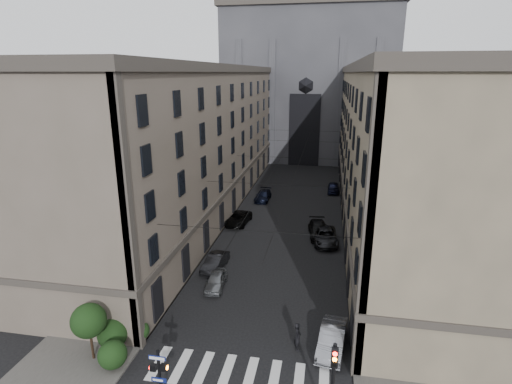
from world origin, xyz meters
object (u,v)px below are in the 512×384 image
Objects in this scene: gothic_tower at (309,73)px; car_right_midfar at (319,230)px; pedestrian_signal_left at (159,375)px; car_left_midfar at (238,219)px; car_left_midnear at (215,262)px; car_right_near at (332,339)px; car_right_far at (333,188)px; pedestrian at (297,336)px; traffic_light_right at (333,377)px; car_left_near at (216,280)px; car_left_far at (263,196)px; car_right_midnear at (325,236)px.

car_right_midfar is at bearing -84.91° from gothic_tower.
car_left_midfar is at bearing 94.27° from pedestrian_signal_left.
car_left_midfar is (-0.44, 11.85, 0.01)m from car_left_midnear.
car_right_far is (0.22, 37.32, -0.03)m from car_right_near.
car_left_midnear is 13.23m from pedestrian.
car_right_midfar is (-1.40, 25.87, -2.52)m from traffic_light_right.
gothic_tower is 13.29× the size of car_right_far.
pedestrian_signal_left is at bearing -90.47° from car_left_near.
traffic_light_right is 2.61× the size of pedestrian.
pedestrian_signal_left is 38.37m from car_left_far.
car_left_midnear is 2.12× the size of pedestrian.
car_right_near is (5.68, -66.54, -17.03)m from gothic_tower.
pedestrian_signal_left reaches higher than pedestrian.
traffic_light_right reaches higher than car_left_near.
gothic_tower is at bearing 87.26° from pedestrian_signal_left.
traffic_light_right is 24.32m from car_right_midnear.
car_left_midfar is at bearing 98.54° from car_left_midnear.
car_right_midfar reaches higher than car_right_midnear.
car_left_far is at bearing 87.58° from car_left_midfar.
car_left_midnear is 0.90× the size of car_right_near.
traffic_light_right is 30.22m from car_left_midfar.
car_right_midfar is at bearing -53.84° from car_left_far.
car_right_near reaches higher than car_right_midfar.
gothic_tower is 62.69m from car_left_near.
traffic_light_right is at bearing -89.56° from car_right_far.
car_left_far is at bearing 117.49° from car_right_midfar.
gothic_tower reaches higher than car_left_near.
traffic_light_right is 0.99× the size of car_right_midfar.
car_left_midfar is 24.24m from car_right_near.
car_right_near is at bearing -92.78° from car_right_midnear.
car_left_midfar is at bearing 155.41° from car_right_midnear.
car_left_midfar is (-1.43, 15.05, 0.05)m from car_left_near.
car_right_far is at bearing 89.60° from traffic_light_right.
pedestrian is (-2.29, -0.46, 0.23)m from car_right_near.
car_left_midfar is 19.63m from car_right_far.
gothic_tower is 13.75× the size of car_left_midnear.
gothic_tower is 15.07× the size of car_left_near.
car_right_midfar is (7.71, 26.29, -1.56)m from pedestrian_signal_left.
traffic_light_right is 1.03× the size of car_left_midfar.
traffic_light_right is 1.23× the size of car_left_midnear.
car_left_midfar is 10.08m from car_left_far.
car_left_midfar is at bearing 92.01° from car_left_near.
car_left_midfar is at bearing 125.09° from car_right_near.
car_right_far is at bearing -78.58° from gothic_tower.
pedestrian is (7.60, -31.87, 0.30)m from car_left_far.
car_left_midnear is (-1.68, 16.51, -1.63)m from pedestrian_signal_left.
car_left_near is 0.82× the size of car_right_near.
car_right_far is at bearing 74.62° from car_left_midnear.
pedestrian_signal_left is at bearing -114.12° from car_right_midnear.
car_left_midnear is at bearing 95.81° from pedestrian_signal_left.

